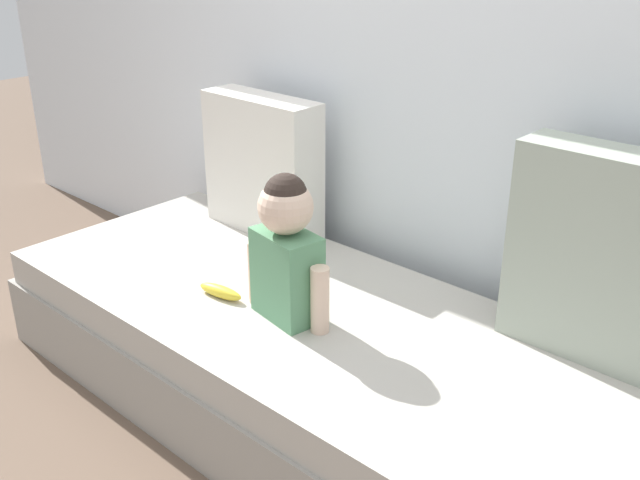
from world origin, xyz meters
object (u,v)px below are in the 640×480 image
Objects in this scene: throw_pillow_left at (263,165)px; throw_pillow_right at (618,262)px; couch at (335,373)px; toddler at (286,246)px; banana at (220,291)px.

throw_pillow_right reaches higher than throw_pillow_left.
throw_pillow_left is at bearing 152.68° from couch.
throw_pillow_right reaches higher than couch.
couch is at bearing 31.32° from toddler.
toddler reaches higher than banana.
throw_pillow_right is at bearing 24.97° from banana.
throw_pillow_right is (0.68, 0.35, 0.49)m from couch.
banana is at bearing -166.01° from toddler.
couch is 0.91m from throw_pillow_right.
throw_pillow_left is 0.63m from banana.
throw_pillow_left is at bearing 180.00° from throw_pillow_right.
throw_pillow_left reaches higher than toddler.
throw_pillow_right is at bearing 27.32° from couch.
throw_pillow_left reaches higher than banana.
couch is at bearing 20.43° from banana.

